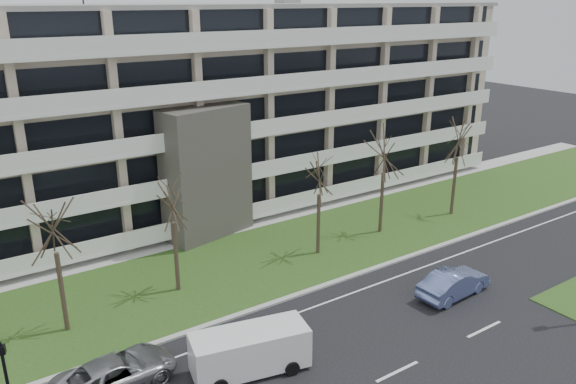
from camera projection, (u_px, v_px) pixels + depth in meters
ground at (397, 372)px, 24.89m from camera, size 160.00×160.00×0.00m
grass_verge at (249, 263)px, 35.05m from camera, size 90.00×10.00×0.06m
curb at (295, 296)px, 31.13m from camera, size 90.00×0.35×0.12m
sidewalk at (210, 234)px, 39.35m from camera, size 90.00×2.00×0.08m
lane_edge_line at (311, 308)px, 29.97m from camera, size 90.00×0.12×0.01m
apartment_building at (164, 111)px, 42.20m from camera, size 60.50×15.10×18.75m
silver_pickup at (116, 373)px, 23.66m from camera, size 5.41×2.93×1.44m
blue_sedan at (454, 283)px, 31.03m from camera, size 4.72×1.89×1.52m
white_van at (251, 347)px, 24.59m from camera, size 5.45×2.98×2.00m
pedestrian_signal at (5, 369)px, 21.69m from camera, size 0.37×0.33×3.32m
tree_2 at (52, 221)px, 26.05m from camera, size 3.79×3.79×7.59m
tree_3 at (172, 194)px, 29.92m from camera, size 3.72×3.72×7.44m
tree_4 at (319, 171)px, 34.59m from camera, size 3.61×3.61×7.22m
tree_5 at (385, 149)px, 37.75m from camera, size 3.90×3.90×7.81m
tree_6 at (459, 134)px, 40.95m from camera, size 4.04×4.04×8.07m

